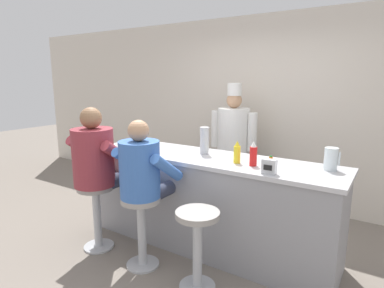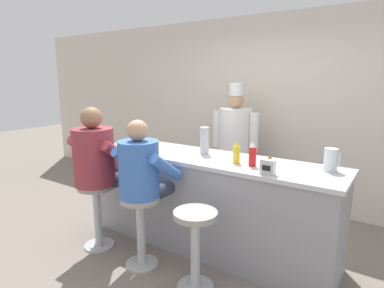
# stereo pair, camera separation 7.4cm
# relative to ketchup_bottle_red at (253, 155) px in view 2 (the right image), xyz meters

# --- Properties ---
(ground_plane) EXTENTS (20.00, 20.00, 0.00)m
(ground_plane) POSITION_rel_ketchup_bottle_red_xyz_m (-0.53, -0.27, -1.13)
(ground_plane) COLOR slate
(wall_back) EXTENTS (10.00, 0.06, 2.70)m
(wall_back) POSITION_rel_ketchup_bottle_red_xyz_m (-0.53, 1.74, 0.22)
(wall_back) COLOR beige
(wall_back) RESTS_ON ground_plane
(diner_counter) EXTENTS (2.74, 0.70, 1.02)m
(diner_counter) POSITION_rel_ketchup_bottle_red_xyz_m (-0.53, 0.08, -0.62)
(diner_counter) COLOR gray
(diner_counter) RESTS_ON ground_plane
(ketchup_bottle_red) EXTENTS (0.07, 0.07, 0.24)m
(ketchup_bottle_red) POSITION_rel_ketchup_bottle_red_xyz_m (0.00, 0.00, 0.00)
(ketchup_bottle_red) COLOR red
(ketchup_bottle_red) RESTS_ON diner_counter
(mustard_bottle_yellow) EXTENTS (0.07, 0.07, 0.22)m
(mustard_bottle_yellow) POSITION_rel_ketchup_bottle_red_xyz_m (-0.17, 0.01, -0.01)
(mustard_bottle_yellow) COLOR yellow
(mustard_bottle_yellow) RESTS_ON diner_counter
(hot_sauce_bottle_orange) EXTENTS (0.03, 0.03, 0.13)m
(hot_sauce_bottle_orange) POSITION_rel_ketchup_bottle_red_xyz_m (0.19, -0.05, -0.05)
(hot_sauce_bottle_orange) COLOR orange
(hot_sauce_bottle_orange) RESTS_ON diner_counter
(water_pitcher_clear) EXTENTS (0.14, 0.12, 0.20)m
(water_pitcher_clear) POSITION_rel_ketchup_bottle_red_xyz_m (0.63, 0.24, -0.01)
(water_pitcher_clear) COLOR silver
(water_pitcher_clear) RESTS_ON diner_counter
(breakfast_plate) EXTENTS (0.22, 0.22, 0.04)m
(breakfast_plate) POSITION_rel_ketchup_bottle_red_xyz_m (-1.43, -0.02, -0.10)
(breakfast_plate) COLOR white
(breakfast_plate) RESTS_ON diner_counter
(cereal_bowl) EXTENTS (0.15, 0.15, 0.06)m
(cereal_bowl) POSITION_rel_ketchup_bottle_red_xyz_m (-1.65, 0.02, -0.08)
(cereal_bowl) COLOR white
(cereal_bowl) RESTS_ON diner_counter
(coffee_mug_tan) EXTENTS (0.13, 0.08, 0.09)m
(coffee_mug_tan) POSITION_rel_ketchup_bottle_red_xyz_m (-1.54, 0.18, -0.07)
(coffee_mug_tan) COLOR beige
(coffee_mug_tan) RESTS_ON diner_counter
(cup_stack_steel) EXTENTS (0.10, 0.10, 0.29)m
(cup_stack_steel) POSITION_rel_ketchup_bottle_red_xyz_m (-0.63, 0.17, 0.04)
(cup_stack_steel) COLOR #B7BABF
(cup_stack_steel) RESTS_ON diner_counter
(napkin_dispenser_chrome) EXTENTS (0.12, 0.07, 0.13)m
(napkin_dispenser_chrome) POSITION_rel_ketchup_bottle_red_xyz_m (0.22, -0.18, -0.05)
(napkin_dispenser_chrome) COLOR silver
(napkin_dispenser_chrome) RESTS_ON diner_counter
(diner_seated_maroon) EXTENTS (0.64, 0.64, 1.54)m
(diner_seated_maroon) POSITION_rel_ketchup_bottle_red_xyz_m (-1.52, -0.56, -0.16)
(diner_seated_maroon) COLOR #B2B5BA
(diner_seated_maroon) RESTS_ON ground_plane
(diner_seated_blue) EXTENTS (0.58, 0.57, 1.45)m
(diner_seated_blue) POSITION_rel_ketchup_bottle_red_xyz_m (-0.88, -0.56, -0.21)
(diner_seated_blue) COLOR #B2B5BA
(diner_seated_blue) RESTS_ON ground_plane
(empty_stool_round) EXTENTS (0.38, 0.38, 0.72)m
(empty_stool_round) POSITION_rel_ketchup_bottle_red_xyz_m (-0.24, -0.60, -0.65)
(empty_stool_round) COLOR #B2B5BA
(empty_stool_round) RESTS_ON ground_plane
(cook_in_whites_near) EXTENTS (0.69, 0.44, 1.76)m
(cook_in_whites_near) POSITION_rel_ketchup_bottle_red_xyz_m (-0.80, 1.24, -0.16)
(cook_in_whites_near) COLOR #232328
(cook_in_whites_near) RESTS_ON ground_plane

